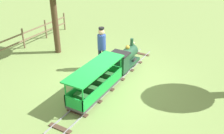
{
  "coord_description": "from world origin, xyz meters",
  "views": [
    {
      "loc": [
        3.67,
        -6.57,
        4.49
      ],
      "look_at": [
        0.0,
        -0.05,
        0.55
      ],
      "focal_mm": 40.62,
      "sensor_mm": 36.0,
      "label": 1
    }
  ],
  "objects": [
    {
      "name": "locomotive",
      "position": [
        0.0,
        0.88,
        0.49
      ],
      "size": [
        0.64,
        1.45,
        1.01
      ],
      "color": "#1E472D",
      "rests_on": "ground_plane"
    },
    {
      "name": "fence_section",
      "position": [
        -4.78,
        -0.16,
        0.48
      ],
      "size": [
        0.08,
        7.13,
        0.9
      ],
      "color": "#756047",
      "rests_on": "ground_plane"
    },
    {
      "name": "conductor_person",
      "position": [
        -0.77,
        0.57,
        0.96
      ],
      "size": [
        0.3,
        0.3,
        1.62
      ],
      "color": "#282D47",
      "rests_on": "ground_plane"
    },
    {
      "name": "ground_plane",
      "position": [
        0.0,
        0.0,
        0.0
      ],
      "size": [
        60.0,
        60.0,
        0.0
      ],
      "primitive_type": "plane",
      "color": "#75934C"
    },
    {
      "name": "passenger_car",
      "position": [
        0.0,
        -1.06,
        0.42
      ],
      "size": [
        0.74,
        2.35,
        0.97
      ],
      "color": "#3F3F3F",
      "rests_on": "ground_plane"
    },
    {
      "name": "track",
      "position": [
        0.0,
        -0.16,
        0.02
      ],
      "size": [
        0.68,
        6.05,
        0.04
      ],
      "color": "gray",
      "rests_on": "ground_plane"
    }
  ]
}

